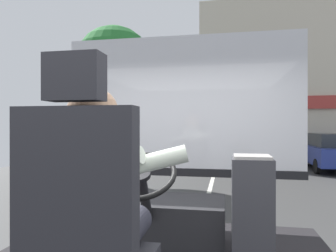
{
  "coord_description": "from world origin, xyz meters",
  "views": [
    {
      "loc": [
        0.48,
        -1.61,
        1.81
      ],
      "look_at": [
        0.01,
        0.81,
        1.8
      ],
      "focal_mm": 33.12,
      "sensor_mm": 36.0,
      "label": 1
    }
  ],
  "objects_px": {
    "steering_console": "(156,221)",
    "parked_car_blue": "(333,151)",
    "bus_driver": "(98,195)",
    "driver_seat": "(87,240)",
    "fare_box": "(252,215)"
  },
  "relations": [
    {
      "from": "parked_car_blue",
      "to": "bus_driver",
      "type": "bearing_deg",
      "value": -111.38
    },
    {
      "from": "steering_console",
      "to": "parked_car_blue",
      "type": "xyz_separation_m",
      "value": [
        4.77,
        11.02,
        -0.27
      ]
    },
    {
      "from": "driver_seat",
      "to": "bus_driver",
      "type": "xyz_separation_m",
      "value": [
        0.0,
        0.12,
        0.16
      ]
    },
    {
      "from": "steering_console",
      "to": "parked_car_blue",
      "type": "height_order",
      "value": "steering_console"
    },
    {
      "from": "bus_driver",
      "to": "parked_car_blue",
      "type": "xyz_separation_m",
      "value": [
        4.77,
        12.18,
        -0.74
      ]
    },
    {
      "from": "parked_car_blue",
      "to": "steering_console",
      "type": "bearing_deg",
      "value": -113.39
    },
    {
      "from": "driver_seat",
      "to": "steering_console",
      "type": "distance_m",
      "value": 1.31
    },
    {
      "from": "bus_driver",
      "to": "steering_console",
      "type": "bearing_deg",
      "value": 90.0
    },
    {
      "from": "driver_seat",
      "to": "fare_box",
      "type": "relative_size",
      "value": 1.59
    },
    {
      "from": "fare_box",
      "to": "parked_car_blue",
      "type": "height_order",
      "value": "fare_box"
    },
    {
      "from": "driver_seat",
      "to": "bus_driver",
      "type": "bearing_deg",
      "value": 90.0
    },
    {
      "from": "steering_console",
      "to": "fare_box",
      "type": "distance_m",
      "value": 0.81
    },
    {
      "from": "driver_seat",
      "to": "steering_console",
      "type": "height_order",
      "value": "driver_seat"
    },
    {
      "from": "fare_box",
      "to": "steering_console",
      "type": "bearing_deg",
      "value": 157.96
    },
    {
      "from": "steering_console",
      "to": "fare_box",
      "type": "relative_size",
      "value": 1.37
    }
  ]
}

